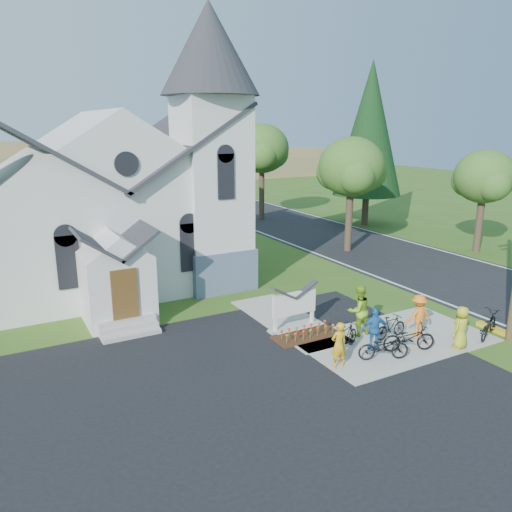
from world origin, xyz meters
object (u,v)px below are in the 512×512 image
cyclist_4 (461,327)px  bike_1 (346,337)px  cyclist_0 (339,345)px  cyclist_2 (375,329)px  church_sign (294,304)px  bike_2 (409,338)px  cyclist_3 (418,315)px  bike_4 (489,325)px  bike_0 (383,347)px  cyclist_1 (358,310)px  bike_3 (391,327)px

cyclist_4 → bike_1: bearing=-36.1°
cyclist_0 → cyclist_2: size_ratio=0.98×
church_sign → cyclist_4: (4.19, -4.36, -0.20)m
cyclist_0 → bike_2: (2.91, -0.22, -0.30)m
cyclist_3 → bike_4: (2.25, -1.34, -0.32)m
bike_0 → cyclist_4: bearing=-78.9°
cyclist_0 → bike_0: size_ratio=0.90×
church_sign → cyclist_4: bearing=-46.2°
cyclist_0 → cyclist_3: cyclist_3 is taller
cyclist_0 → bike_1: (1.05, 0.90, -0.30)m
cyclist_1 → bike_3: bearing=136.2°
bike_1 → bike_3: (2.06, -0.02, -0.04)m
cyclist_1 → cyclist_4: size_ratio=1.25×
bike_1 → cyclist_4: (3.64, -1.82, 0.30)m
cyclist_3 → bike_3: (-1.04, 0.32, -0.37)m
church_sign → cyclist_4: 6.05m
cyclist_1 → cyclist_2: size_ratio=1.23×
church_sign → bike_3: church_sign is taller
cyclist_0 → bike_2: size_ratio=0.85×
church_sign → bike_2: 4.41m
cyclist_0 → bike_2: 2.93m
cyclist_1 → bike_4: size_ratio=1.05×
cyclist_0 → church_sign: bearing=-94.4°
cyclist_2 → bike_2: 1.25m
bike_4 → cyclist_2: bearing=52.1°
bike_0 → cyclist_3: (2.49, 0.87, 0.35)m
bike_2 → church_sign: bearing=55.4°
cyclist_2 → bike_3: cyclist_2 is taller
cyclist_2 → cyclist_4: 3.11m
cyclist_4 → cyclist_2: bearing=-34.1°
cyclist_0 → bike_4: 6.45m
cyclist_1 → bike_1: size_ratio=1.22×
bike_4 → bike_3: bearing=39.5°
bike_2 → cyclist_3: 1.50m
cyclist_1 → bike_2: cyclist_1 is taller
cyclist_3 → bike_4: cyclist_3 is taller
bike_3 → cyclist_3: bearing=-109.4°
cyclist_2 → cyclist_3: size_ratio=0.98×
cyclist_0 → cyclist_4: 4.78m
bike_2 → bike_4: same height
cyclist_0 → cyclist_4: (4.69, -0.92, -0.01)m
bike_3 → bike_1: bearing=87.1°
cyclist_0 → cyclist_2: 1.89m
church_sign → bike_4: bearing=-35.5°
church_sign → cyclist_3: 4.65m
cyclist_3 → cyclist_0: bearing=14.4°
bike_2 → bike_4: bearing=-76.9°
cyclist_2 → cyclist_4: (2.83, -1.29, -0.02)m
bike_4 → bike_2: bearing=57.3°
bike_0 → bike_4: bike_4 is taller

